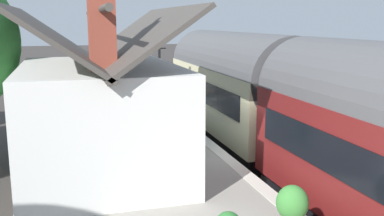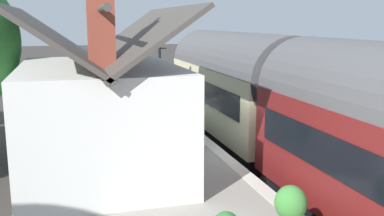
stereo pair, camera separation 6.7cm
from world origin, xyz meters
name	(u,v)px [view 2 (the right image)]	position (x,y,z in m)	size (l,w,h in m)	color
ground_plane	(261,184)	(0.00, 0.00, 0.00)	(160.00, 160.00, 0.00)	#383330
platform	(133,181)	(0.00, 3.77, 0.48)	(32.00, 5.54, 0.95)	gray
platform_edge_coping	(224,156)	(0.00, 1.18, 0.96)	(32.00, 0.36, 0.02)	beige
rail_near	(310,176)	(0.00, -1.62, 0.07)	(52.00, 0.08, 0.14)	gray
rail_far	(267,181)	(0.00, -0.18, 0.07)	(52.00, 0.08, 0.14)	gray
train	(288,107)	(0.20, -0.90, 2.22)	(17.76, 2.73, 4.32)	black
station_building	(100,113)	(-0.13, 4.58, 2.44)	(6.16, 4.03, 5.22)	white
bench_mid_platform	(115,91)	(9.73, 3.17, 1.43)	(1.42, 0.49, 0.88)	brown
planter_under_sign	(154,97)	(8.20, 1.57, 1.35)	(0.45, 0.45, 0.78)	teal
planter_bench_right	(291,207)	(-4.54, 1.55, 1.39)	(0.59, 0.59, 0.84)	#9E5138
planter_edge_far	(133,115)	(4.99, 3.01, 1.23)	(0.92, 0.32, 0.58)	teal
lamp_post_platform	(160,59)	(4.86, 1.99, 3.32)	(0.32, 0.50, 3.36)	black
station_sign_board	(155,82)	(7.35, 1.70, 2.14)	(0.96, 0.06, 1.57)	black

